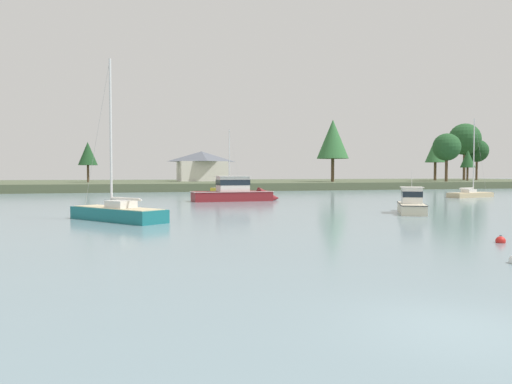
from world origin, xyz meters
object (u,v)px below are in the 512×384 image
object	(u,v)px
sailboat_sand	(470,196)
mooring_buoy_red	(501,241)
sailboat_teal	(118,217)
cruiser_maroon	(240,195)
cruiser_cream	(411,207)
sailboat_yellow	(227,192)

from	to	relation	value
sailboat_sand	mooring_buoy_red	bearing A→B (deg)	-128.59
sailboat_teal	mooring_buoy_red	distance (m)	22.84
cruiser_maroon	sailboat_sand	bearing A→B (deg)	-0.69
cruiser_cream	cruiser_maroon	xyz separation A→B (m)	(-9.25, 19.84, 0.19)
cruiser_cream	sailboat_sand	distance (m)	29.50
sailboat_teal	cruiser_cream	distance (m)	22.74
cruiser_maroon	mooring_buoy_red	size ratio (longest dim) A/B	21.36
cruiser_cream	sailboat_sand	world-z (taller)	sailboat_sand
cruiser_maroon	mooring_buoy_red	world-z (taller)	cruiser_maroon
cruiser_cream	sailboat_yellow	world-z (taller)	sailboat_yellow
sailboat_teal	sailboat_sand	bearing A→B (deg)	23.74
sailboat_yellow	cruiser_maroon	distance (m)	22.32
sailboat_yellow	sailboat_teal	bearing A→B (deg)	-111.84
cruiser_cream	cruiser_maroon	distance (m)	21.89
sailboat_teal	cruiser_maroon	bearing A→B (deg)	56.17
sailboat_teal	mooring_buoy_red	xyz separation A→B (m)	(16.85, -15.42, -0.17)
sailboat_yellow	cruiser_maroon	xyz separation A→B (m)	(-3.41, -22.05, 0.44)
sailboat_sand	sailboat_teal	bearing A→B (deg)	-156.26
mooring_buoy_red	cruiser_maroon	bearing A→B (deg)	95.39
sailboat_teal	mooring_buoy_red	world-z (taller)	sailboat_teal
cruiser_maroon	mooring_buoy_red	distance (m)	35.72
sailboat_sand	mooring_buoy_red	xyz separation A→B (m)	(-28.07, -35.18, -0.14)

